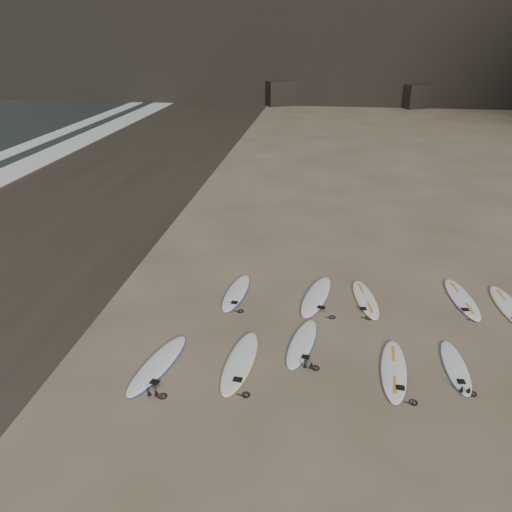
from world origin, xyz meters
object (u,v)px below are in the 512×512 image
(surfboard_2, at_px, (302,343))
(surfboard_1, at_px, (240,361))
(surfboard_9, at_px, (510,307))
(surfboard_0, at_px, (158,364))
(surfboard_4, at_px, (456,366))
(surfboard_6, at_px, (316,296))
(surfboard_3, at_px, (394,370))
(surfboard_7, at_px, (365,299))
(surfboard_5, at_px, (236,292))
(surfboard_8, at_px, (462,299))

(surfboard_2, bearing_deg, surfboard_1, -135.02)
(surfboard_2, xyz_separation_m, surfboard_9, (6.04, 2.68, 0.01))
(surfboard_0, xyz_separation_m, surfboard_2, (3.50, 1.41, -0.00))
(surfboard_4, xyz_separation_m, surfboard_6, (-3.49, 3.08, 0.01))
(surfboard_9, bearing_deg, surfboard_2, -160.25)
(surfboard_3, bearing_deg, surfboard_7, 102.59)
(surfboard_7, distance_m, surfboard_9, 4.23)
(surfboard_0, height_order, surfboard_7, surfboard_0)
(surfboard_6, bearing_deg, surfboard_4, -28.93)
(surfboard_6, relative_size, surfboard_7, 1.13)
(surfboard_4, relative_size, surfboard_7, 0.91)
(surfboard_9, bearing_deg, surfboard_7, 176.68)
(surfboard_4, relative_size, surfboard_5, 0.90)
(surfboard_2, xyz_separation_m, surfboard_5, (-2.20, 2.48, 0.00))
(surfboard_2, distance_m, surfboard_8, 5.63)
(surfboard_7, bearing_deg, surfboard_8, -2.01)
(surfboard_3, bearing_deg, surfboard_4, 17.53)
(surfboard_2, bearing_deg, surfboard_5, 142.14)
(surfboard_0, xyz_separation_m, surfboard_5, (1.30, 3.88, -0.00))
(surfboard_6, distance_m, surfboard_7, 1.50)
(surfboard_1, height_order, surfboard_2, surfboard_1)
(surfboard_0, distance_m, surfboard_9, 10.38)
(surfboard_3, bearing_deg, surfboard_9, 47.99)
(surfboard_8, height_order, surfboard_9, surfboard_9)
(surfboard_3, height_order, surfboard_8, surfboard_8)
(surfboard_1, distance_m, surfboard_8, 7.44)
(surfboard_1, height_order, surfboard_8, surfboard_1)
(surfboard_0, distance_m, surfboard_8, 9.37)
(surfboard_6, distance_m, surfboard_9, 5.73)
(surfboard_5, xyz_separation_m, surfboard_6, (2.51, 0.11, 0.00))
(surfboard_2, bearing_deg, surfboard_3, -9.66)
(surfboard_1, xyz_separation_m, surfboard_4, (5.30, 0.53, -0.01))
(surfboard_2, height_order, surfboard_3, surfboard_3)
(surfboard_0, relative_size, surfboard_4, 1.19)
(surfboard_4, distance_m, surfboard_7, 3.70)
(surfboard_7, bearing_deg, surfboard_2, -134.49)
(surfboard_6, bearing_deg, surfboard_5, -165.09)
(surfboard_3, relative_size, surfboard_6, 0.93)
(surfboard_2, bearing_deg, surfboard_4, 3.09)
(surfboard_4, bearing_deg, surfboard_1, -175.37)
(surfboard_2, relative_size, surfboard_4, 1.08)
(surfboard_0, distance_m, surfboard_3, 5.81)
(surfboard_1, relative_size, surfboard_7, 1.11)
(surfboard_6, height_order, surfboard_8, surfboard_6)
(surfboard_5, xyz_separation_m, surfboard_8, (6.95, 0.55, 0.00))
(surfboard_4, distance_m, surfboard_6, 4.66)
(surfboard_4, bearing_deg, surfboard_5, 152.59)
(surfboard_6, xyz_separation_m, surfboard_9, (5.73, 0.10, -0.00))
(surfboard_0, height_order, surfboard_9, surfboard_9)
(surfboard_0, relative_size, surfboard_5, 1.07)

